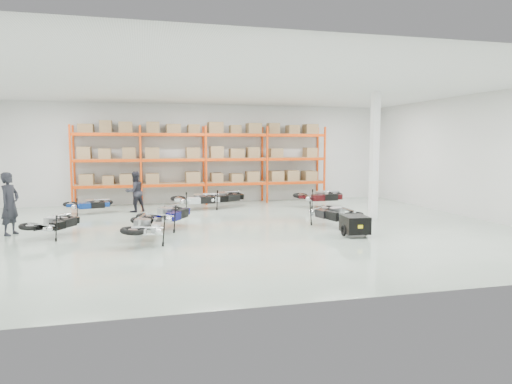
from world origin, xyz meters
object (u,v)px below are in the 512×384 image
object	(u,v)px
moto_touring_right	(333,209)
moto_back_a	(89,202)
moto_black_far_left	(54,220)
moto_back_c	(222,194)
moto_silver_left	(146,222)
moto_back_b	(198,196)
moto_back_d	(320,193)
moto_blue_centre	(168,210)
trailer	(355,224)
person_back	(135,192)
person_left	(10,204)

from	to	relation	value
moto_touring_right	moto_back_a	world-z (taller)	moto_touring_right
moto_black_far_left	moto_touring_right	bearing A→B (deg)	-152.31
moto_back_c	moto_silver_left	bearing A→B (deg)	133.16
moto_black_far_left	moto_back_b	world-z (taller)	moto_back_b
moto_back_b	moto_back_d	xyz separation A→B (m)	(5.21, -0.40, 0.02)
moto_blue_centre	moto_black_far_left	size ratio (longest dim) A/B	1.17
moto_blue_centre	moto_back_d	size ratio (longest dim) A/B	1.03
moto_touring_right	moto_back_a	distance (m)	9.37
moto_black_far_left	moto_blue_centre	bearing A→B (deg)	-140.49
moto_back_b	moto_back_d	distance (m)	5.22
moto_black_far_left	trailer	distance (m)	8.75
moto_blue_centre	person_back	size ratio (longest dim) A/B	1.22
person_left	moto_blue_centre	bearing A→B (deg)	-69.53
trailer	moto_back_a	distance (m)	10.28
moto_back_a	person_left	world-z (taller)	person_left
moto_black_far_left	person_back	bearing A→B (deg)	-85.61
moto_touring_right	moto_black_far_left	bearing A→B (deg)	166.13
moto_black_far_left	moto_back_d	world-z (taller)	moto_back_d
trailer	person_left	distance (m)	10.21
moto_back_a	person_back	distance (m)	1.77
trailer	moto_back_a	xyz separation A→B (m)	(-8.06, 6.38, 0.13)
moto_back_d	moto_back_c	bearing A→B (deg)	80.61
person_left	moto_back_a	bearing A→B (deg)	-3.27
moto_back_b	person_back	xyz separation A→B (m)	(-2.48, 0.00, 0.24)
moto_back_a	moto_back_b	xyz separation A→B (m)	(4.21, 0.15, 0.08)
moto_blue_centre	moto_silver_left	distance (m)	2.03
person_left	person_back	distance (m)	5.24
moto_back_c	moto_blue_centre	bearing A→B (deg)	130.35
moto_silver_left	moto_back_d	world-z (taller)	moto_back_d
trailer	moto_back_b	size ratio (longest dim) A/B	0.78
moto_blue_centre	moto_black_far_left	distance (m)	3.33
moto_silver_left	moto_back_a	bearing A→B (deg)	-62.14
moto_touring_right	person_left	size ratio (longest dim) A/B	1.01
trailer	moto_back_d	size ratio (longest dim) A/B	0.75
moto_silver_left	person_back	size ratio (longest dim) A/B	1.18
moto_blue_centre	person_left	distance (m)	4.61
moto_back_c	moto_back_a	bearing A→B (deg)	75.32
moto_blue_centre	trailer	bearing A→B (deg)	-172.80
moto_silver_left	person_back	xyz separation A→B (m)	(-0.39, 5.94, 0.23)
moto_back_c	person_back	xyz separation A→B (m)	(-3.56, -0.35, 0.23)
moto_black_far_left	moto_back_c	xyz separation A→B (m)	(5.77, 4.92, 0.06)
moto_silver_left	moto_back_d	distance (m)	9.16
moto_blue_centre	moto_touring_right	size ratio (longest dim) A/B	1.05
moto_touring_right	person_back	bearing A→B (deg)	130.62
moto_blue_centre	moto_back_c	distance (m)	5.04
moto_silver_left	trailer	size ratio (longest dim) A/B	1.32
person_back	trailer	bearing A→B (deg)	104.00
moto_black_far_left	moto_back_b	distance (m)	6.54
moto_touring_right	moto_back_c	xyz separation A→B (m)	(-2.77, 5.28, 0.01)
moto_blue_centre	moto_silver_left	xyz separation A→B (m)	(-0.69, -1.91, -0.02)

